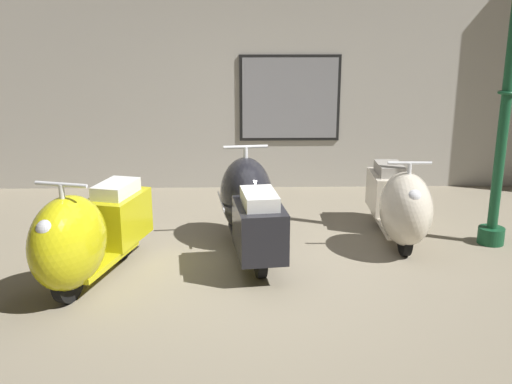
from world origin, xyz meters
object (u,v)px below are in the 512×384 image
at_px(scooter_0, 85,236).
at_px(scooter_2, 400,204).
at_px(lamppost, 508,86).
at_px(scooter_1, 250,206).

bearing_deg(scooter_0, scooter_2, 122.74).
relative_size(scooter_0, lamppost, 0.58).
bearing_deg(scooter_2, lamppost, 91.58).
relative_size(scooter_1, lamppost, 0.58).
bearing_deg(scooter_1, scooter_2, -92.24).
height_order(scooter_0, scooter_2, scooter_0).
height_order(scooter_1, lamppost, lamppost).
relative_size(scooter_2, lamppost, 0.53).
height_order(scooter_1, scooter_2, scooter_1).
xyz_separation_m(scooter_1, scooter_2, (1.60, 0.14, -0.04)).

